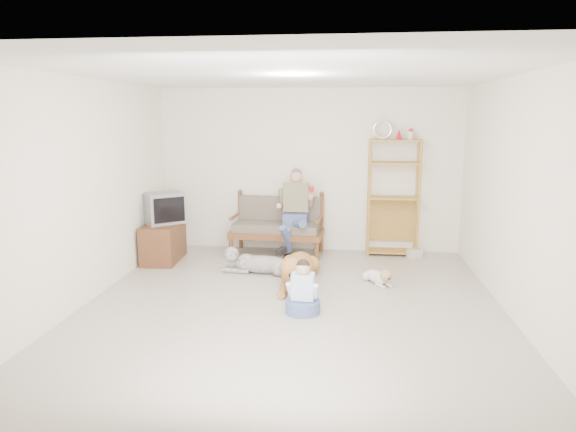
# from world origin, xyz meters

# --- Properties ---
(floor) EXTENTS (5.50, 5.50, 0.00)m
(floor) POSITION_xyz_m (0.00, 0.00, 0.00)
(floor) COLOR #BEB5A7
(floor) RESTS_ON ground
(ceiling) EXTENTS (5.50, 5.50, 0.00)m
(ceiling) POSITION_xyz_m (0.00, 0.00, 2.70)
(ceiling) COLOR white
(ceiling) RESTS_ON ground
(wall_back) EXTENTS (5.00, 0.00, 5.00)m
(wall_back) POSITION_xyz_m (0.00, 2.75, 1.35)
(wall_back) COLOR silver
(wall_back) RESTS_ON ground
(wall_front) EXTENTS (5.00, 0.00, 5.00)m
(wall_front) POSITION_xyz_m (0.00, -2.75, 1.35)
(wall_front) COLOR silver
(wall_front) RESTS_ON ground
(wall_left) EXTENTS (0.00, 5.50, 5.50)m
(wall_left) POSITION_xyz_m (-2.50, 0.00, 1.35)
(wall_left) COLOR silver
(wall_left) RESTS_ON ground
(wall_right) EXTENTS (0.00, 5.50, 5.50)m
(wall_right) POSITION_xyz_m (2.50, 0.00, 1.35)
(wall_right) COLOR silver
(wall_right) RESTS_ON ground
(loveseat) EXTENTS (1.55, 0.80, 0.95)m
(loveseat) POSITION_xyz_m (-0.49, 2.41, 0.49)
(loveseat) COLOR brown
(loveseat) RESTS_ON ground
(man) EXTENTS (0.54, 0.77, 1.24)m
(man) POSITION_xyz_m (-0.21, 2.19, 0.65)
(man) COLOR #536398
(man) RESTS_ON loveseat
(etagere) EXTENTS (0.84, 0.37, 2.19)m
(etagere) POSITION_xyz_m (1.38, 2.55, 0.97)
(etagere) COLOR #B48738
(etagere) RESTS_ON ground
(book_stack) EXTENTS (0.25, 0.22, 0.14)m
(book_stack) POSITION_xyz_m (1.74, 2.37, 0.07)
(book_stack) COLOR silver
(book_stack) RESTS_ON ground
(tv_stand) EXTENTS (0.54, 0.92, 0.60)m
(tv_stand) POSITION_xyz_m (-2.23, 1.76, 0.30)
(tv_stand) COLOR brown
(tv_stand) RESTS_ON ground
(crt_tv) EXTENTS (0.73, 0.72, 0.48)m
(crt_tv) POSITION_xyz_m (-2.20, 1.80, 0.84)
(crt_tv) COLOR gray
(crt_tv) RESTS_ON tv_stand
(wall_outlet) EXTENTS (0.12, 0.02, 0.08)m
(wall_outlet) POSITION_xyz_m (-1.25, 2.73, 0.30)
(wall_outlet) COLOR silver
(wall_outlet) RESTS_ON ground
(golden_retriever) EXTENTS (0.44, 1.68, 0.51)m
(golden_retriever) POSITION_xyz_m (-0.02, 0.85, 0.21)
(golden_retriever) COLOR #B3763E
(golden_retriever) RESTS_ON ground
(shaggy_dog) EXTENTS (1.25, 0.35, 0.37)m
(shaggy_dog) POSITION_xyz_m (-0.67, 1.29, 0.15)
(shaggy_dog) COLOR silver
(shaggy_dog) RESTS_ON ground
(terrier) EXTENTS (0.40, 0.58, 0.24)m
(terrier) POSITION_xyz_m (1.09, 0.96, 0.10)
(terrier) COLOR silver
(terrier) RESTS_ON ground
(child) EXTENTS (0.40, 0.40, 0.64)m
(child) POSITION_xyz_m (0.14, -0.17, 0.23)
(child) COLOR #536398
(child) RESTS_ON ground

